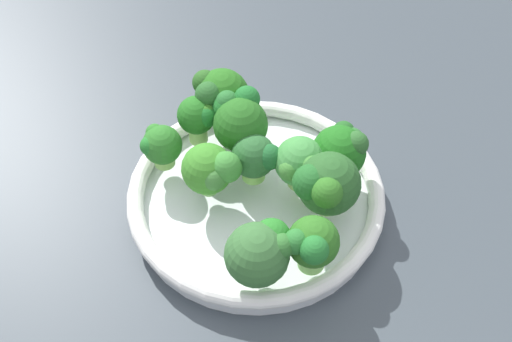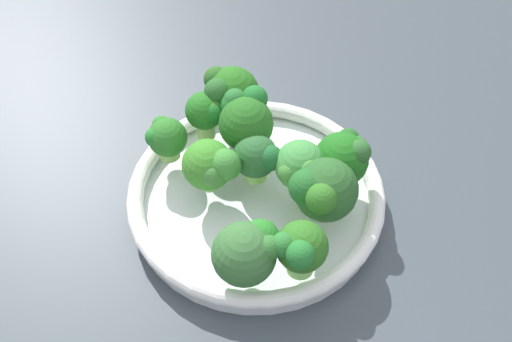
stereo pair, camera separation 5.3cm
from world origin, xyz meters
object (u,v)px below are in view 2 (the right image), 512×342
broccoli_floret_0 (257,156)px  broccoli_floret_1 (323,191)px  broccoli_floret_6 (245,118)px  broccoli_floret_9 (248,252)px  broccoli_floret_4 (166,137)px  broccoli_floret_3 (300,249)px  broccoli_floret_8 (212,165)px  broccoli_floret_2 (300,167)px  broccoli_floret_7 (344,157)px  broccoli_floret_10 (207,112)px  broccoli_floret_5 (230,93)px  bowl (256,198)px

broccoli_floret_0 → broccoli_floret_1: 8.81cm
broccoli_floret_1 → broccoli_floret_6: 12.85cm
broccoli_floret_1 → broccoli_floret_9: broccoli_floret_1 is taller
broccoli_floret_1 → broccoli_floret_4: broccoli_floret_1 is taller
broccoli_floret_1 → broccoli_floret_3: bearing=130.1°
broccoli_floret_8 → broccoli_floret_1: bearing=-137.6°
broccoli_floret_1 → broccoli_floret_2: 4.38cm
broccoli_floret_9 → broccoli_floret_7: bearing=-69.3°
broccoli_floret_2 → broccoli_floret_9: broccoli_floret_9 is taller
broccoli_floret_9 → broccoli_floret_0: bearing=-33.4°
broccoli_floret_7 → broccoli_floret_2: bearing=76.8°
broccoli_floret_3 → broccoli_floret_8: bearing=10.7°
broccoli_floret_4 → broccoli_floret_10: 5.53cm
broccoli_floret_4 → broccoli_floret_9: size_ratio=0.74×
broccoli_floret_2 → broccoli_floret_9: 12.16cm
broccoli_floret_9 → broccoli_floret_3: bearing=-116.6°
broccoli_floret_10 → broccoli_floret_1: bearing=-162.3°
broccoli_floret_5 → broccoli_floret_4: bearing=100.0°
broccoli_floret_8 → broccoli_floret_3: bearing=-169.3°
broccoli_floret_5 → broccoli_floret_9: 21.74cm
broccoli_floret_1 → broccoli_floret_4: 19.20cm
bowl → broccoli_floret_9: size_ratio=4.05×
broccoli_floret_8 → broccoli_floret_9: 11.65cm
broccoli_floret_2 → broccoli_floret_8: same height
broccoli_floret_7 → broccoli_floret_10: (13.18, 10.04, 0.22)cm
broccoli_floret_2 → broccoli_floret_7: bearing=-103.2°
broccoli_floret_8 → broccoli_floret_10: broccoli_floret_8 is taller
broccoli_floret_9 → broccoli_floret_10: size_ratio=1.14×
broccoli_floret_1 → broccoli_floret_6: broccoli_floret_6 is taller
broccoli_floret_6 → broccoli_floret_4: bearing=68.9°
bowl → broccoli_floret_8: 7.24cm
broccoli_floret_0 → broccoli_floret_3: 13.16cm
broccoli_floret_0 → broccoli_floret_3: (-12.91, 2.48, 0.61)cm
bowl → broccoli_floret_8: size_ratio=4.47×
broccoli_floret_5 → broccoli_floret_6: (-4.86, 0.55, 0.36)cm
broccoli_floret_3 → broccoli_floret_8: broccoli_floret_3 is taller
broccoli_floret_4 → broccoli_floret_6: (-3.27, -8.44, 1.78)cm
broccoli_floret_0 → broccoli_floret_7: broccoli_floret_7 is taller
broccoli_floret_3 → broccoli_floret_10: (21.10, -0.42, -0.07)cm
broccoli_floret_0 → broccoli_floret_8: bearing=80.6°
broccoli_floret_3 → broccoli_floret_4: broccoli_floret_3 is taller
broccoli_floret_8 → broccoli_floret_10: 7.94cm
broccoli_floret_0 → broccoli_floret_6: 4.79cm
broccoli_floret_2 → broccoli_floret_10: broccoli_floret_2 is taller
broccoli_floret_5 → broccoli_floret_9: broccoli_floret_5 is taller
broccoli_floret_8 → broccoli_floret_6: bearing=-58.9°
broccoli_floret_2 → broccoli_floret_10: bearing=23.1°
broccoli_floret_3 → broccoli_floret_7: bearing=-52.8°
broccoli_floret_8 → broccoli_floret_0: bearing=-99.4°
broccoli_floret_4 → broccoli_floret_8: (-6.91, -2.41, 0.84)cm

